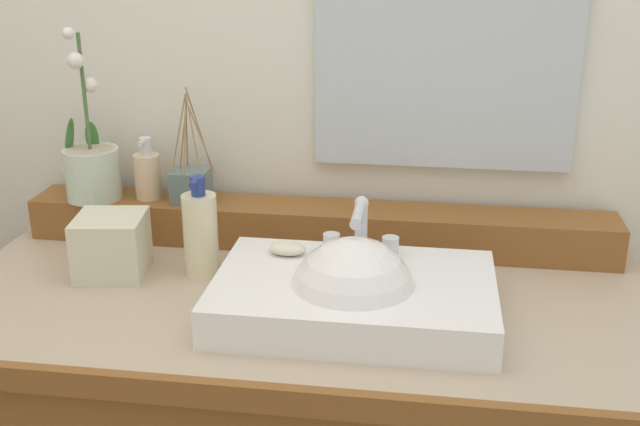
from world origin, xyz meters
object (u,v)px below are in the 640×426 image
(sink_basin, at_px, (354,298))
(lotion_bottle, at_px, (201,233))
(soap_dispenser, at_px, (147,174))
(soap_bar, at_px, (288,248))
(potted_plant, at_px, (92,166))
(reed_diffuser, at_px, (191,184))
(tissue_box, at_px, (112,245))

(sink_basin, xyz_separation_m, lotion_bottle, (-0.31, 0.14, 0.05))
(sink_basin, relative_size, soap_dispenser, 3.61)
(sink_basin, bearing_deg, soap_bar, 144.59)
(potted_plant, bearing_deg, reed_diffuser, 3.80)
(soap_dispenser, distance_m, reed_diffuser, 0.10)
(soap_dispenser, bearing_deg, lotion_bottle, -47.08)
(soap_dispenser, xyz_separation_m, tissue_box, (-0.00, -0.21, -0.08))
(soap_dispenser, height_order, tissue_box, soap_dispenser)
(lotion_bottle, distance_m, tissue_box, 0.18)
(potted_plant, distance_m, tissue_box, 0.24)
(reed_diffuser, bearing_deg, tissue_box, -116.47)
(soap_bar, height_order, reed_diffuser, reed_diffuser)
(soap_bar, xyz_separation_m, lotion_bottle, (-0.18, 0.04, 0.00))
(sink_basin, xyz_separation_m, potted_plant, (-0.60, 0.30, 0.12))
(sink_basin, distance_m, lotion_bottle, 0.35)
(sink_basin, height_order, tissue_box, sink_basin)
(tissue_box, bearing_deg, lotion_bottle, 8.35)
(soap_bar, height_order, soap_dispenser, soap_dispenser)
(sink_basin, bearing_deg, soap_dispenser, 146.41)
(soap_dispenser, relative_size, tissue_box, 1.04)
(soap_bar, relative_size, soap_dispenser, 0.52)
(potted_plant, height_order, soap_dispenser, potted_plant)
(lotion_bottle, bearing_deg, sink_basin, -23.81)
(potted_plant, relative_size, reed_diffuser, 1.48)
(reed_diffuser, bearing_deg, soap_bar, -41.33)
(soap_bar, bearing_deg, potted_plant, 156.08)
(sink_basin, relative_size, reed_diffuser, 1.97)
(reed_diffuser, xyz_separation_m, tissue_box, (-0.10, -0.20, -0.06))
(potted_plant, bearing_deg, lotion_bottle, -29.73)
(soap_bar, distance_m, potted_plant, 0.52)
(reed_diffuser, bearing_deg, potted_plant, -176.20)
(soap_dispenser, bearing_deg, reed_diffuser, -2.75)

